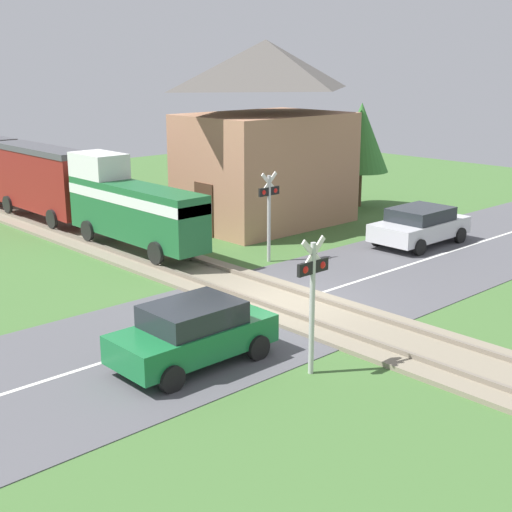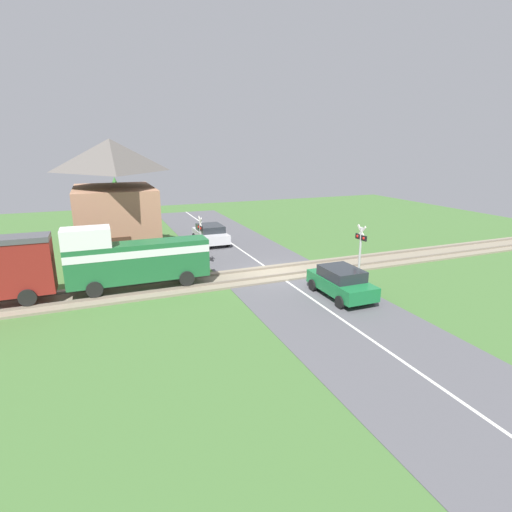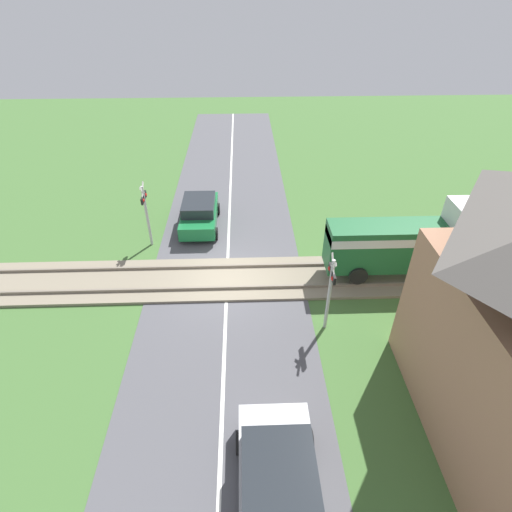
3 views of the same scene
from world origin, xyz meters
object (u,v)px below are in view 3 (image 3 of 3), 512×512
Objects in this scene: car_near_crossing at (199,213)px; car_far_side at (279,486)px; crossing_signal_east_approach at (331,284)px; crossing_signal_west_approach at (145,207)px; pedestrian_by_station at (470,306)px.

car_near_crossing reaches higher than car_far_side.
crossing_signal_east_approach reaches higher than car_far_side.
crossing_signal_west_approach is (1.59, -2.17, 1.22)m from car_near_crossing.
car_near_crossing is at bearing -124.76° from pedestrian_by_station.
pedestrian_by_station is (-0.12, 5.21, -1.29)m from crossing_signal_east_approach.
crossing_signal_east_approach reaches higher than car_near_crossing.
pedestrian_by_station reaches higher than car_near_crossing.
car_far_side is 9.45m from pedestrian_by_station.
crossing_signal_east_approach reaches higher than pedestrian_by_station.
crossing_signal_west_approach is at bearing -53.82° from car_near_crossing.
pedestrian_by_station is (7.12, 10.26, -0.07)m from car_near_crossing.
crossing_signal_west_approach reaches higher than car_far_side.
car_near_crossing is 13.33m from car_far_side.
car_far_side is 1.32× the size of crossing_signal_west_approach.
pedestrian_by_station is at bearing 55.24° from car_near_crossing.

